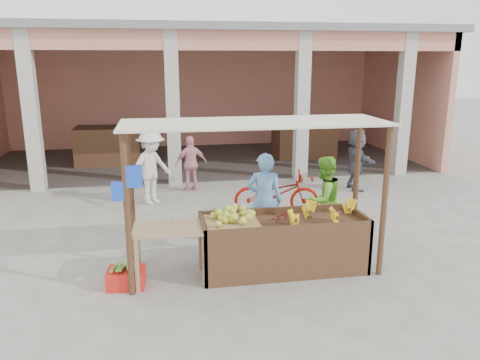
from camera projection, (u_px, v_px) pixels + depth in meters
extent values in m
plane|color=slate|center=(252.00, 271.00, 7.48)|extent=(60.00, 60.00, 0.00)
cube|color=tan|center=(194.00, 94.00, 17.85)|extent=(14.00, 0.20, 4.00)
cube|color=tan|center=(399.00, 97.00, 16.22)|extent=(0.20, 6.00, 4.00)
cube|color=tan|center=(210.00, 40.00, 11.93)|extent=(14.00, 0.30, 0.50)
cube|color=slate|center=(200.00, 32.00, 14.56)|extent=(14.40, 6.40, 0.20)
cube|color=beige|center=(31.00, 112.00, 11.63)|extent=(0.35, 0.35, 4.00)
cube|color=beige|center=(173.00, 110.00, 12.20)|extent=(0.35, 0.35, 4.00)
cube|color=beige|center=(302.00, 108.00, 12.78)|extent=(0.35, 0.35, 4.00)
cube|color=beige|center=(403.00, 106.00, 13.28)|extent=(0.35, 0.35, 4.00)
cube|color=#523321|center=(108.00, 146.00, 14.94)|extent=(2.00, 1.20, 1.20)
cube|color=#523321|center=(304.00, 140.00, 16.02)|extent=(2.00, 1.20, 1.20)
cube|color=#523321|center=(283.00, 246.00, 7.46)|extent=(2.60, 0.95, 0.80)
cylinder|color=#523321|center=(128.00, 217.00, 6.45)|extent=(0.09, 0.09, 2.35)
cylinder|color=#523321|center=(384.00, 203.00, 7.08)|extent=(0.09, 0.09, 2.35)
cylinder|color=#523321|center=(131.00, 196.00, 7.45)|extent=(0.09, 0.09, 2.35)
cylinder|color=#523321|center=(356.00, 185.00, 8.08)|extent=(0.09, 0.09, 2.35)
cube|color=beige|center=(255.00, 123.00, 6.97)|extent=(4.00, 1.35, 0.03)
cube|color=blue|center=(134.00, 176.00, 6.33)|extent=(0.22, 0.08, 0.30)
cube|color=blue|center=(118.00, 191.00, 6.34)|extent=(0.18, 0.07, 0.26)
cube|color=#9D7A51|center=(231.00, 222.00, 7.26)|extent=(0.81, 0.70, 0.06)
ellipsoid|color=yellow|center=(231.00, 216.00, 7.23)|extent=(0.69, 0.61, 0.15)
ellipsoid|color=maroon|center=(283.00, 217.00, 7.39)|extent=(0.40, 0.33, 0.13)
cube|color=tan|center=(169.00, 228.00, 6.97)|extent=(1.10, 0.76, 0.04)
cube|color=tan|center=(137.00, 266.00, 6.71)|extent=(0.06, 0.06, 0.82)
cube|color=tan|center=(204.00, 261.00, 6.87)|extent=(0.06, 0.06, 0.82)
cube|color=tan|center=(138.00, 249.00, 7.29)|extent=(0.06, 0.06, 0.82)
cube|color=tan|center=(200.00, 245.00, 7.45)|extent=(0.06, 0.06, 0.82)
cube|color=red|center=(126.00, 278.00, 6.93)|extent=(0.57, 0.43, 0.28)
ellipsoid|color=maroon|center=(302.00, 172.00, 12.77)|extent=(0.42, 0.42, 0.58)
ellipsoid|color=maroon|center=(313.00, 171.00, 12.88)|extent=(0.42, 0.42, 0.58)
imported|color=#66A1E4|center=(264.00, 198.00, 8.23)|extent=(0.79, 0.66, 1.84)
imported|color=#6FC331|center=(324.00, 198.00, 8.46)|extent=(0.94, 0.79, 1.70)
imported|color=#911305|center=(277.00, 192.00, 10.08)|extent=(1.03, 2.01, 1.00)
imported|color=silver|center=(151.00, 164.00, 10.76)|extent=(1.29, 1.26, 1.88)
imported|color=pink|center=(191.00, 162.00, 11.90)|extent=(0.97, 0.66, 1.51)
imported|color=#454752|center=(356.00, 158.00, 11.95)|extent=(0.72, 1.58, 1.67)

